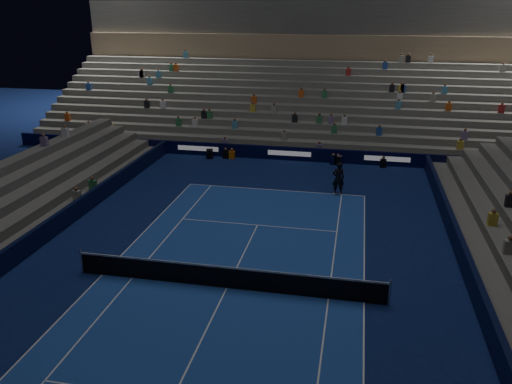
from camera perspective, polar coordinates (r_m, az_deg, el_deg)
The scene contains 9 objects.
ground at distance 21.16m, azimuth -3.28°, elevation -10.66°, with size 90.00×90.00×0.00m, color #0D1A4E.
court_surface at distance 21.16m, azimuth -3.28°, elevation -10.65°, with size 10.97×23.77×0.01m, color #1C429C.
sponsor_barrier_far at distance 37.79m, azimuth 3.77°, elevation 4.31°, with size 44.00×0.25×1.00m, color black.
sponsor_barrier_east at distance 20.95m, azimuth 23.88°, elevation -11.32°, with size 0.25×37.00×1.00m, color black.
sponsor_barrier_west at distance 24.97m, azimuth -25.53°, elevation -6.39°, with size 0.25×37.00×1.00m, color black.
grandstand_main at distance 46.28m, azimuth 5.48°, elevation 10.88°, with size 44.00×15.20×11.20m.
tennis_net at distance 20.91m, azimuth -3.31°, elevation -9.47°, with size 12.90×0.10×1.10m.
tennis_player at distance 30.99m, azimuth 9.19°, elevation 1.50°, with size 0.75×0.49×2.06m, color black.
broadcast_camera at distance 38.43m, azimuth -5.21°, elevation 4.28°, with size 0.64×1.02×0.65m.
Camera 1 is at (4.76, -17.52, 10.87)m, focal length 35.79 mm.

